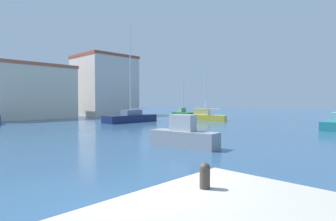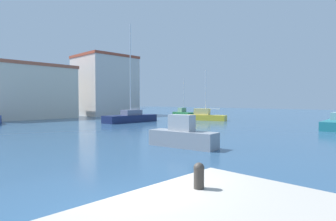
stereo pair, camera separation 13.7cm
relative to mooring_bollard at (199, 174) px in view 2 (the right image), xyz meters
The scene contains 8 objects.
water 25.94m from the mooring_bollard, 55.93° to the left, with size 160.00×160.00×0.00m, color #2D5175.
mooring_bollard is the anchor object (origin of this frame).
sailboat_green_center_channel 43.39m from the mooring_bollard, 41.58° to the left, with size 2.74×5.25×6.87m.
sailboat_navy_distant_north 31.69m from the mooring_bollard, 54.56° to the left, with size 7.74×2.55×12.99m.
motorboat_grey_near_pier 11.36m from the mooring_bollard, 42.97° to the left, with size 1.86×4.49×1.97m.
sailboat_yellow_far_left 34.94m from the mooring_bollard, 36.57° to the left, with size 3.39×6.18×7.34m.
yacht_club 45.08m from the mooring_bollard, 75.66° to the left, with size 13.87×8.82×8.62m.
harbor_office 51.38m from the mooring_bollard, 59.35° to the left, with size 10.17×9.79×11.71m.
Camera 2 is at (-3.71, -4.72, 2.80)m, focal length 29.29 mm.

